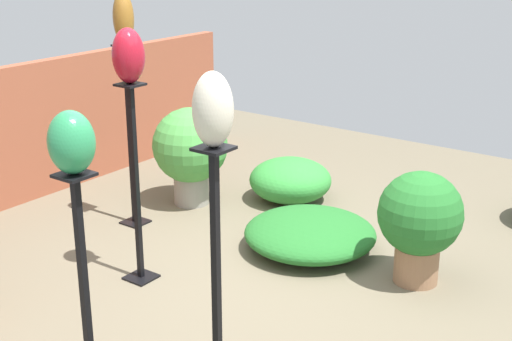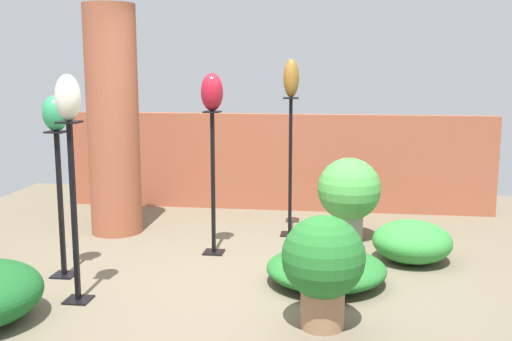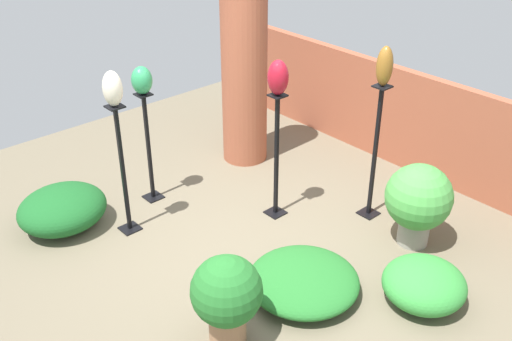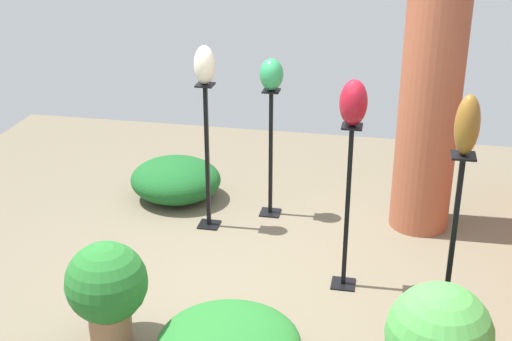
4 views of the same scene
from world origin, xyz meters
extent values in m
plane|color=#6B604C|center=(0.00, 0.00, 0.00)|extent=(8.00, 8.00, 0.00)
cube|color=#9E5138|center=(0.00, 2.71, 0.63)|extent=(5.60, 0.12, 1.26)
cylinder|color=#9E5138|center=(-1.65, 1.35, 1.26)|extent=(0.57, 0.57, 2.52)
cube|color=black|center=(-1.22, -0.66, 0.01)|extent=(0.20, 0.20, 0.01)
cube|color=black|center=(-1.22, -0.66, 0.72)|extent=(0.04, 0.04, 1.44)
cube|color=black|center=(-1.22, -0.66, 1.43)|extent=(0.16, 0.16, 0.02)
cube|color=black|center=(-0.40, 0.72, 0.01)|extent=(0.20, 0.20, 0.01)
cube|color=black|center=(-0.40, 0.72, 0.71)|extent=(0.04, 0.04, 1.43)
cube|color=black|center=(-0.40, 0.72, 1.42)|extent=(0.16, 0.16, 0.02)
cube|color=black|center=(-1.60, -0.12, 0.01)|extent=(0.20, 0.20, 0.01)
cube|color=black|center=(-1.60, -0.12, 0.65)|extent=(0.04, 0.04, 1.31)
cube|color=black|center=(-1.60, -0.12, 1.30)|extent=(0.16, 0.16, 0.02)
cube|color=black|center=(0.30, 1.49, 0.01)|extent=(0.20, 0.20, 0.01)
cube|color=black|center=(0.30, 1.49, 0.77)|extent=(0.04, 0.04, 1.53)
cube|color=black|center=(0.30, 1.49, 1.52)|extent=(0.16, 0.16, 0.02)
ellipsoid|color=beige|center=(-1.22, -0.66, 1.62)|extent=(0.19, 0.19, 0.35)
ellipsoid|color=maroon|center=(-0.40, 0.72, 1.61)|extent=(0.22, 0.21, 0.37)
ellipsoid|color=#2D9356|center=(-1.60, -0.12, 1.46)|extent=(0.22, 0.23, 0.30)
ellipsoid|color=brown|center=(0.30, 1.49, 1.74)|extent=(0.17, 0.16, 0.41)
cylinder|color=gray|center=(0.95, 1.41, 0.13)|extent=(0.32, 0.32, 0.27)
sphere|color=#479942|center=(0.95, 1.41, 0.55)|extent=(0.68, 0.68, 0.68)
cylinder|color=#936B4C|center=(0.73, -0.90, 0.13)|extent=(0.31, 0.31, 0.27)
sphere|color=#236B28|center=(0.73, -0.90, 0.52)|extent=(0.60, 0.60, 0.60)
ellipsoid|color=#338C38|center=(1.54, 0.72, 0.20)|extent=(0.75, 0.76, 0.39)
ellipsoid|color=#236B28|center=(0.74, 0.00, 0.14)|extent=(1.03, 1.03, 0.27)
camera|label=1|loc=(-3.65, -2.68, 2.40)|focal=50.00mm
camera|label=2|loc=(0.80, -4.98, 1.83)|focal=42.00mm
camera|label=3|loc=(3.65, -3.19, 3.73)|focal=42.00mm
camera|label=4|loc=(4.79, 1.00, 3.28)|focal=50.00mm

